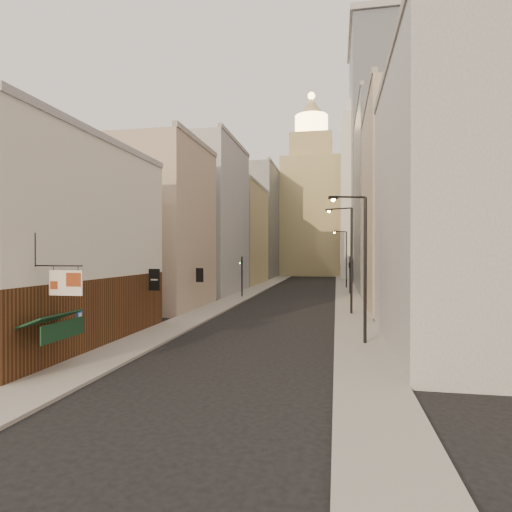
{
  "coord_description": "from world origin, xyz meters",
  "views": [
    {
      "loc": [
        5.12,
        -13.76,
        5.47
      ],
      "look_at": [
        -0.65,
        16.8,
        5.23
      ],
      "focal_mm": 30.0,
      "sensor_mm": 36.0,
      "label": 1
    }
  ],
  "objects_px": {
    "white_tower": "(360,190)",
    "streetlamp_mid": "(349,254)",
    "streetlamp_near": "(361,260)",
    "clock_tower": "(311,203)",
    "streetlamp_far": "(345,256)",
    "traffic_light_left": "(242,268)",
    "traffic_light_right": "(350,265)"
  },
  "relations": [
    {
      "from": "streetlamp_far",
      "to": "traffic_light_right",
      "type": "bearing_deg",
      "value": -107.28
    },
    {
      "from": "streetlamp_far",
      "to": "traffic_light_left",
      "type": "xyz_separation_m",
      "value": [
        -12.59,
        -15.88,
        -1.38
      ]
    },
    {
      "from": "white_tower",
      "to": "streetlamp_mid",
      "type": "height_order",
      "value": "white_tower"
    },
    {
      "from": "streetlamp_near",
      "to": "traffic_light_right",
      "type": "relative_size",
      "value": 1.76
    },
    {
      "from": "clock_tower",
      "to": "streetlamp_far",
      "type": "xyz_separation_m",
      "value": [
        7.39,
        -39.15,
        -12.63
      ]
    },
    {
      "from": "clock_tower",
      "to": "streetlamp_near",
      "type": "xyz_separation_m",
      "value": [
        7.56,
        -79.9,
        -12.61
      ]
    },
    {
      "from": "white_tower",
      "to": "traffic_light_left",
      "type": "xyz_separation_m",
      "value": [
        -16.19,
        -41.04,
        -14.99
      ]
    },
    {
      "from": "streetlamp_far",
      "to": "traffic_light_left",
      "type": "distance_m",
      "value": 20.31
    },
    {
      "from": "streetlamp_near",
      "to": "streetlamp_far",
      "type": "bearing_deg",
      "value": 72.71
    },
    {
      "from": "streetlamp_mid",
      "to": "streetlamp_far",
      "type": "relative_size",
      "value": 1.08
    },
    {
      "from": "streetlamp_far",
      "to": "traffic_light_right",
      "type": "height_order",
      "value": "streetlamp_far"
    },
    {
      "from": "clock_tower",
      "to": "white_tower",
      "type": "xyz_separation_m",
      "value": [
        11.0,
        -14.0,
        0.97
      ]
    },
    {
      "from": "clock_tower",
      "to": "white_tower",
      "type": "bearing_deg",
      "value": -51.84
    },
    {
      "from": "clock_tower",
      "to": "streetlamp_far",
      "type": "distance_m",
      "value": 41.8
    },
    {
      "from": "streetlamp_near",
      "to": "streetlamp_far",
      "type": "distance_m",
      "value": 40.75
    },
    {
      "from": "streetlamp_near",
      "to": "traffic_light_left",
      "type": "relative_size",
      "value": 1.76
    },
    {
      "from": "streetlamp_near",
      "to": "streetlamp_mid",
      "type": "height_order",
      "value": "streetlamp_mid"
    },
    {
      "from": "traffic_light_right",
      "to": "traffic_light_left",
      "type": "bearing_deg",
      "value": 26.13
    },
    {
      "from": "clock_tower",
      "to": "traffic_light_left",
      "type": "distance_m",
      "value": 57.03
    },
    {
      "from": "clock_tower",
      "to": "streetlamp_near",
      "type": "relative_size",
      "value": 5.11
    },
    {
      "from": "streetlamp_near",
      "to": "traffic_light_left",
      "type": "height_order",
      "value": "streetlamp_near"
    },
    {
      "from": "clock_tower",
      "to": "traffic_light_right",
      "type": "relative_size",
      "value": 8.98
    },
    {
      "from": "streetlamp_near",
      "to": "traffic_light_left",
      "type": "distance_m",
      "value": 27.98
    },
    {
      "from": "streetlamp_near",
      "to": "traffic_light_right",
      "type": "distance_m",
      "value": 31.39
    },
    {
      "from": "streetlamp_near",
      "to": "clock_tower",
      "type": "bearing_deg",
      "value": 77.88
    },
    {
      "from": "white_tower",
      "to": "streetlamp_near",
      "type": "relative_size",
      "value": 4.72
    },
    {
      "from": "streetlamp_far",
      "to": "traffic_light_left",
      "type": "bearing_deg",
      "value": -148.45
    },
    {
      "from": "white_tower",
      "to": "streetlamp_mid",
      "type": "relative_size",
      "value": 4.39
    },
    {
      "from": "white_tower",
      "to": "streetlamp_mid",
      "type": "bearing_deg",
      "value": -94.09
    },
    {
      "from": "white_tower",
      "to": "streetlamp_near",
      "type": "bearing_deg",
      "value": -92.99
    },
    {
      "from": "white_tower",
      "to": "streetlamp_mid",
      "type": "xyz_separation_m",
      "value": [
        -3.83,
        -53.44,
        -13.21
      ]
    },
    {
      "from": "clock_tower",
      "to": "streetlamp_mid",
      "type": "xyz_separation_m",
      "value": [
        7.17,
        -67.44,
        -12.24
      ]
    }
  ]
}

